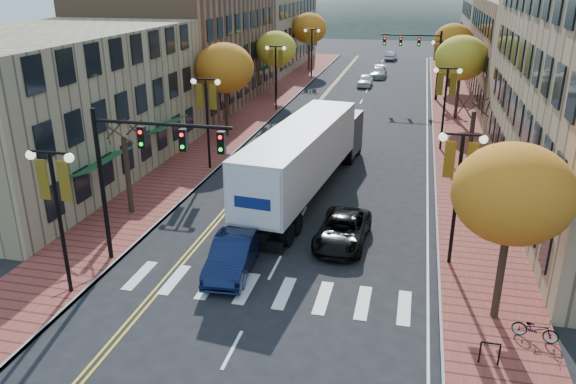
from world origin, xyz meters
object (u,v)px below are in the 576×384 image
Objects in this scene: semi_truck at (308,151)px; bicycle at (535,329)px; black_suv at (343,230)px; navy_sedan at (233,255)px.

bicycle is (10.56, -12.60, -1.99)m from semi_truck.
semi_truck is 3.58× the size of black_suv.
navy_sedan reaches higher than bicycle.
semi_truck reaches higher than navy_sedan.
navy_sedan reaches higher than black_suv.
bicycle is at bearing -36.95° from black_suv.
semi_truck is at bearing 77.80° from navy_sedan.
black_suv is (2.92, -6.32, -1.86)m from semi_truck.
navy_sedan is (-1.34, -10.09, -1.76)m from semi_truck.
navy_sedan is 0.97× the size of black_suv.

